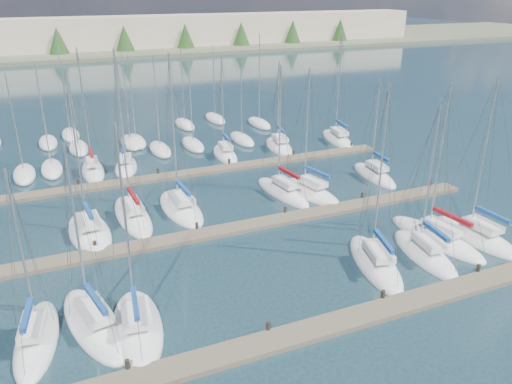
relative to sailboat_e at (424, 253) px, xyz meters
name	(u,v)px	position (x,y,z in m)	size (l,w,h in m)	color
ground	(141,112)	(-10.46, 53.48, -0.18)	(400.00, 400.00, 0.00)	#213A43
dock_near	(336,323)	(-10.46, -4.51, -0.03)	(44.00, 1.93, 1.10)	#6B5E4C
dock_mid	(246,226)	(-10.46, 9.49, -0.03)	(44.00, 1.93, 1.10)	#6B5E4C
dock_far	(197,172)	(-10.46, 23.49, -0.03)	(44.00, 1.93, 1.10)	#6B5E4C
sailboat_e	(424,253)	(0.00, 0.00, 0.00)	(3.59, 7.98, 12.39)	white
sailboat_c	(137,327)	(-21.32, -0.23, -0.01)	(3.73, 8.03, 13.02)	white
sailboat_o	(126,167)	(-17.16, 28.07, 0.01)	(3.73, 6.88, 12.50)	white
sailboat_p	(225,154)	(-5.66, 27.95, 0.00)	(3.04, 7.24, 12.19)	white
sailboat_d	(375,263)	(-4.17, 0.34, 0.00)	(4.78, 8.80, 13.73)	white
sailboat_j	(181,208)	(-14.51, 15.12, -0.01)	(3.40, 8.76, 14.39)	white
sailboat_i	(133,216)	(-18.78, 15.21, 0.01)	(2.98, 9.31, 14.91)	white
sailboat_b	(94,324)	(-23.62, 1.10, -0.01)	(4.37, 8.90, 11.83)	white
sailboat_f	(436,238)	(2.52, 1.59, -0.01)	(3.69, 9.37, 13.00)	white
sailboat_n	(93,171)	(-20.65, 28.23, 0.01)	(2.55, 7.62, 13.72)	white
sailboat_a	(37,339)	(-26.77, 0.92, 0.00)	(3.34, 7.75, 10.99)	white
sailboat_q	(279,146)	(1.58, 28.31, -0.01)	(3.92, 7.97, 11.23)	white
sailboat_m	(374,175)	(6.41, 15.23, -0.01)	(3.11, 7.85, 10.89)	white
sailboat_h	(89,232)	(-22.58, 13.52, -0.01)	(3.74, 8.53, 13.92)	white
sailboat_g	(476,236)	(5.69, 0.55, 0.00)	(3.23, 8.25, 13.58)	white
sailboat_l	(309,192)	(-2.09, 13.92, -0.01)	(4.33, 8.69, 12.62)	white
sailboat_r	(337,139)	(9.86, 28.07, 0.00)	(4.08, 9.08, 14.27)	white
sailboat_k	(283,192)	(-4.50, 14.87, 0.00)	(3.25, 8.64, 12.88)	white
distant_boats	(132,141)	(-14.80, 37.24, 0.11)	(36.93, 20.75, 13.30)	#9EA0A5
shoreline	(34,26)	(-23.75, 143.25, 7.26)	(400.00, 60.00, 38.00)	#666B51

